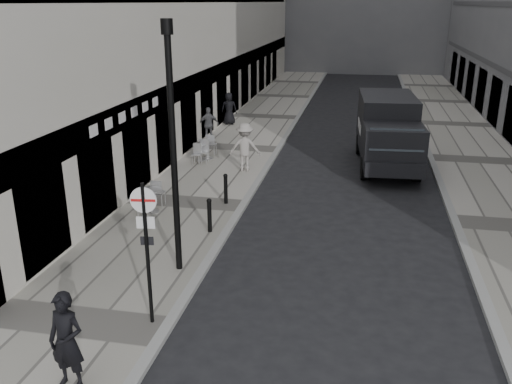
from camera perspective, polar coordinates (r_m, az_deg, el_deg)
sidewalk at (r=26.16m, az=-2.07°, el=4.61°), size 4.00×60.00×0.12m
far_sidewalk at (r=26.00m, az=22.29°, el=3.05°), size 4.00×60.00×0.12m
walking_man at (r=10.49m, az=-19.32°, el=-14.61°), size 0.74×0.53×1.89m
sign_post at (r=11.44m, az=-11.50°, el=-4.51°), size 0.55×0.13×3.21m
lamppost at (r=13.30m, az=-8.77°, el=5.54°), size 0.28×0.28×6.27m
bollard_near at (r=16.42m, az=-4.92°, el=-2.56°), size 0.13×0.13×0.99m
bollard_far at (r=18.68m, az=-3.21°, el=0.26°), size 0.13×0.13×1.00m
panel_van at (r=23.90m, az=13.71°, el=6.54°), size 2.70×6.33×2.91m
cyclist at (r=30.07m, az=12.20°, el=7.48°), size 1.87×1.25×1.90m
pedestrian_a at (r=27.16m, az=-4.98°, el=7.09°), size 1.09×0.76×1.72m
pedestrian_b at (r=22.22m, az=-1.17°, el=4.74°), size 1.33×0.82×1.98m
pedestrian_c at (r=31.04m, az=-2.86°, el=8.77°), size 1.01×0.80×1.80m
cafe_table_near at (r=18.21m, az=-10.93°, el=-0.68°), size 0.73×1.64×0.93m
cafe_table_mid at (r=23.94m, az=-5.85°, el=4.36°), size 0.68×1.54×0.88m
cafe_table_far at (r=24.17m, az=-5.13°, el=4.65°), size 0.76×1.70×0.97m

